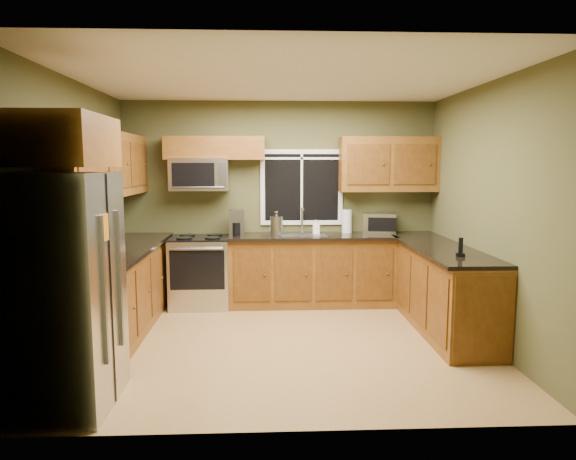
{
  "coord_description": "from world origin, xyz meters",
  "views": [
    {
      "loc": [
        -0.2,
        -5.18,
        1.86
      ],
      "look_at": [
        0.05,
        0.35,
        1.15
      ],
      "focal_mm": 32.0,
      "sensor_mm": 36.0,
      "label": 1
    }
  ],
  "objects": [
    {
      "name": "front_wall",
      "position": [
        0.0,
        -1.8,
        1.35
      ],
      "size": [
        4.2,
        0.0,
        4.2
      ],
      "primitive_type": "plane",
      "rotation": [
        -1.57,
        0.0,
        0.0
      ],
      "color": "#494B28",
      "rests_on": "ground"
    },
    {
      "name": "countertop_left",
      "position": [
        -1.78,
        0.48,
        0.92
      ],
      "size": [
        0.65,
        2.65,
        0.04
      ],
      "primitive_type": "cube",
      "color": "black",
      "rests_on": "base_cabinets_left"
    },
    {
      "name": "cordless_phone",
      "position": [
        1.76,
        -0.18,
        1.0
      ],
      "size": [
        0.11,
        0.11,
        0.19
      ],
      "color": "black",
      "rests_on": "countertop_peninsula"
    },
    {
      "name": "microwave",
      "position": [
        -1.05,
        1.61,
        1.73
      ],
      "size": [
        0.76,
        0.41,
        0.42
      ],
      "color": "#B7B7BC",
      "rests_on": "back_wall"
    },
    {
      "name": "back_wall",
      "position": [
        0.0,
        1.8,
        1.35
      ],
      "size": [
        4.2,
        0.0,
        4.2
      ],
      "primitive_type": "plane",
      "rotation": [
        1.57,
        0.0,
        0.0
      ],
      "color": "#494B28",
      "rests_on": "ground"
    },
    {
      "name": "upper_cabinets_back_left",
      "position": [
        -0.85,
        1.64,
        2.07
      ],
      "size": [
        1.3,
        0.33,
        0.3
      ],
      "primitive_type": "cube",
      "color": "brown",
      "rests_on": "back_wall"
    },
    {
      "name": "upper_cabinets_left",
      "position": [
        -1.94,
        0.48,
        1.86
      ],
      "size": [
        0.33,
        2.65,
        0.72
      ],
      "primitive_type": "cube",
      "color": "brown",
      "rests_on": "left_wall"
    },
    {
      "name": "right_wall",
      "position": [
        2.1,
        0.0,
        1.35
      ],
      "size": [
        0.0,
        3.6,
        3.6
      ],
      "primitive_type": "plane",
      "rotation": [
        1.57,
        0.0,
        -1.57
      ],
      "color": "#494B28",
      "rests_on": "ground"
    },
    {
      "name": "window",
      "position": [
        0.3,
        1.78,
        1.55
      ],
      "size": [
        1.12,
        0.03,
        1.02
      ],
      "color": "white",
      "rests_on": "back_wall"
    },
    {
      "name": "sink",
      "position": [
        0.3,
        1.49,
        0.95
      ],
      "size": [
        0.6,
        0.42,
        0.36
      ],
      "color": "slate",
      "rests_on": "countertop_back"
    },
    {
      "name": "upper_cabinets_back_right",
      "position": [
        1.45,
        1.64,
        1.86
      ],
      "size": [
        1.3,
        0.33,
        0.72
      ],
      "primitive_type": "cube",
      "color": "brown",
      "rests_on": "back_wall"
    },
    {
      "name": "base_cabinets_peninsula",
      "position": [
        1.8,
        0.54,
        0.45
      ],
      "size": [
        0.6,
        2.52,
        0.9
      ],
      "color": "brown",
      "rests_on": "ground"
    },
    {
      "name": "floor",
      "position": [
        0.0,
        0.0,
        0.0
      ],
      "size": [
        4.2,
        4.2,
        0.0
      ],
      "primitive_type": "plane",
      "color": "#9D7845",
      "rests_on": "ground"
    },
    {
      "name": "countertop_peninsula",
      "position": [
        1.78,
        0.55,
        0.92
      ],
      "size": [
        0.65,
        2.5,
        0.04
      ],
      "primitive_type": "cube",
      "color": "black",
      "rests_on": "base_cabinets_peninsula"
    },
    {
      "name": "coffee_maker",
      "position": [
        -0.57,
        1.5,
        1.09
      ],
      "size": [
        0.2,
        0.27,
        0.33
      ],
      "color": "slate",
      "rests_on": "countertop_back"
    },
    {
      "name": "range",
      "position": [
        -1.05,
        1.47,
        0.47
      ],
      "size": [
        0.76,
        0.69,
        0.94
      ],
      "color": "#B7B7BC",
      "rests_on": "ground"
    },
    {
      "name": "refrigerator",
      "position": [
        -1.74,
        -1.3,
        0.9
      ],
      "size": [
        0.74,
        0.9,
        1.8
      ],
      "color": "#B7B7BC",
      "rests_on": "ground"
    },
    {
      "name": "upper_cabinet_over_fridge",
      "position": [
        -1.74,
        -1.3,
        2.03
      ],
      "size": [
        0.72,
        0.9,
        0.38
      ],
      "primitive_type": "cube",
      "color": "brown",
      "rests_on": "left_wall"
    },
    {
      "name": "toaster_oven",
      "position": [
        1.34,
        1.62,
        1.07
      ],
      "size": [
        0.49,
        0.42,
        0.27
      ],
      "color": "#B7B7BC",
      "rests_on": "countertop_back"
    },
    {
      "name": "kettle",
      "position": [
        -0.05,
        1.48,
        1.08
      ],
      "size": [
        0.17,
        0.17,
        0.3
      ],
      "color": "#B7B7BC",
      "rests_on": "countertop_back"
    },
    {
      "name": "base_cabinets_back",
      "position": [
        0.42,
        1.5,
        0.45
      ],
      "size": [
        2.17,
        0.6,
        0.9
      ],
      "primitive_type": "cube",
      "color": "brown",
      "rests_on": "ground"
    },
    {
      "name": "soap_bottle_c",
      "position": [
        -0.07,
        1.56,
        1.03
      ],
      "size": [
        0.17,
        0.17,
        0.19
      ],
      "primitive_type": "imported",
      "rotation": [
        0.0,
        0.0,
        0.18
      ],
      "color": "white",
      "rests_on": "countertop_back"
    },
    {
      "name": "base_cabinets_left",
      "position": [
        -1.8,
        0.48,
        0.45
      ],
      "size": [
        0.6,
        2.65,
        0.9
      ],
      "primitive_type": "cube",
      "color": "brown",
      "rests_on": "ground"
    },
    {
      "name": "countertop_back",
      "position": [
        0.42,
        1.48,
        0.92
      ],
      "size": [
        2.17,
        0.65,
        0.04
      ],
      "primitive_type": "cube",
      "color": "black",
      "rests_on": "base_cabinets_back"
    },
    {
      "name": "soap_bottle_b",
      "position": [
        0.48,
        1.57,
        1.03
      ],
      "size": [
        0.09,
        0.09,
        0.18
      ],
      "primitive_type": "imported",
      "rotation": [
        0.0,
        0.0,
        0.05
      ],
      "color": "white",
      "rests_on": "countertop_back"
    },
    {
      "name": "left_wall",
      "position": [
        -2.1,
        0.0,
        1.35
      ],
      "size": [
        0.0,
        3.6,
        3.6
      ],
      "primitive_type": "plane",
      "rotation": [
        1.57,
        0.0,
        1.57
      ],
      "color": "#494B28",
      "rests_on": "ground"
    },
    {
      "name": "soap_bottle_a",
      "position": [
        -0.05,
        1.5,
        1.1
      ],
      "size": [
        0.16,
        0.16,
        0.31
      ],
      "primitive_type": "imported",
      "rotation": [
        0.0,
        0.0,
        -0.42
      ],
      "color": "orange",
      "rests_on": "countertop_back"
    },
    {
      "name": "paper_towel_roll",
      "position": [
        0.91,
        1.68,
        1.1
      ],
      "size": [
        0.15,
        0.15,
        0.34
      ],
      "color": "white",
      "rests_on": "countertop_back"
    },
    {
      "name": "ceiling",
      "position": [
        0.0,
        0.0,
        2.7
      ],
      "size": [
        4.2,
        4.2,
        0.0
      ],
      "primitive_type": "plane",
      "rotation": [
        3.14,
        0.0,
        0.0
      ],
      "color": "white",
      "rests_on": "back_wall"
    }
  ]
}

